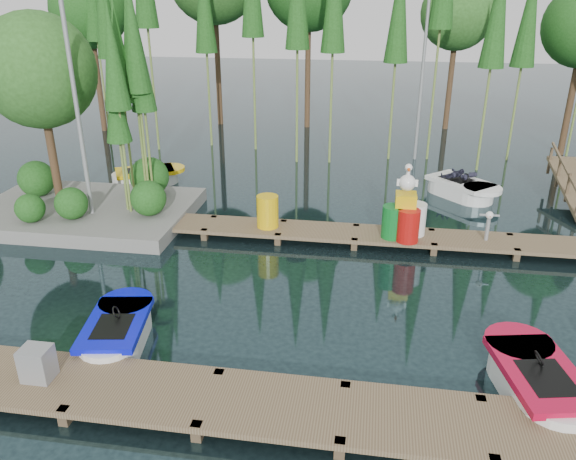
# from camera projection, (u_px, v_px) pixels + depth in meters

# --- Properties ---
(ground_plane) EXTENTS (90.00, 90.00, 0.00)m
(ground_plane) POSITION_uv_depth(u_px,v_px,m) (264.00, 280.00, 13.16)
(ground_plane) COLOR #1C3034
(near_dock) EXTENTS (18.00, 1.50, 0.50)m
(near_dock) POSITION_uv_depth(u_px,v_px,m) (209.00, 399.00, 8.98)
(near_dock) COLOR brown
(near_dock) RESTS_ON ground
(far_dock) EXTENTS (15.00, 1.20, 0.50)m
(far_dock) POSITION_uv_depth(u_px,v_px,m) (318.00, 232.00, 15.19)
(far_dock) COLOR brown
(far_dock) RESTS_ON ground
(island) EXTENTS (6.20, 4.20, 6.75)m
(island) POSITION_uv_depth(u_px,v_px,m) (65.00, 109.00, 15.79)
(island) COLOR slate
(island) RESTS_ON ground
(lamp_island) EXTENTS (0.30, 0.30, 7.25)m
(lamp_island) POSITION_uv_depth(u_px,v_px,m) (72.00, 74.00, 14.54)
(lamp_island) COLOR gray
(lamp_island) RESTS_ON ground
(lamp_rear) EXTENTS (0.30, 0.30, 7.25)m
(lamp_rear) POSITION_uv_depth(u_px,v_px,m) (425.00, 48.00, 20.89)
(lamp_rear) COLOR gray
(lamp_rear) RESTS_ON ground
(boat_blue) EXTENTS (1.45, 2.52, 0.80)m
(boat_blue) POSITION_uv_depth(u_px,v_px,m) (118.00, 332.00, 10.76)
(boat_blue) COLOR white
(boat_blue) RESTS_ON ground
(boat_red) EXTENTS (1.68, 2.80, 0.88)m
(boat_red) POSITION_uv_depth(u_px,v_px,m) (537.00, 382.00, 9.33)
(boat_red) COLOR white
(boat_red) RESTS_ON ground
(boat_yellow_far) EXTENTS (2.75, 2.15, 1.26)m
(boat_yellow_far) POSITION_uv_depth(u_px,v_px,m) (147.00, 177.00, 19.57)
(boat_yellow_far) COLOR white
(boat_yellow_far) RESTS_ON ground
(boat_white_far) EXTENTS (2.67, 2.75, 1.25)m
(boat_white_far) POSITION_uv_depth(u_px,v_px,m) (461.00, 188.00, 18.36)
(boat_white_far) COLOR white
(boat_white_far) RESTS_ON ground
(utility_cabinet) EXTENTS (0.48, 0.41, 0.59)m
(utility_cabinet) POSITION_uv_depth(u_px,v_px,m) (37.00, 363.00, 9.26)
(utility_cabinet) COLOR gray
(utility_cabinet) RESTS_ON near_dock
(yellow_barrel) EXTENTS (0.59, 0.59, 0.88)m
(yellow_barrel) POSITION_uv_depth(u_px,v_px,m) (268.00, 211.00, 15.19)
(yellow_barrel) COLOR #E8B70C
(yellow_barrel) RESTS_ON far_dock
(drum_cluster) EXTENTS (1.15, 1.05, 1.98)m
(drum_cluster) POSITION_uv_depth(u_px,v_px,m) (406.00, 217.00, 14.47)
(drum_cluster) COLOR #0B6B22
(drum_cluster) RESTS_ON far_dock
(seagull_post) EXTENTS (0.49, 0.27, 0.79)m
(seagull_post) POSITION_uv_depth(u_px,v_px,m) (489.00, 221.00, 14.33)
(seagull_post) COLOR gray
(seagull_post) RESTS_ON far_dock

